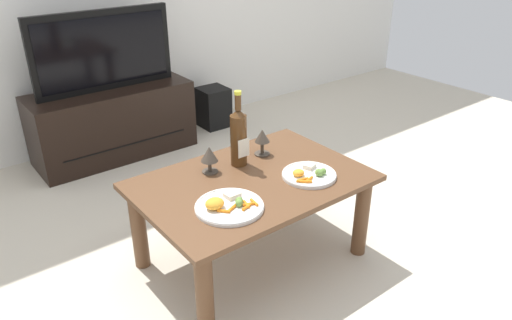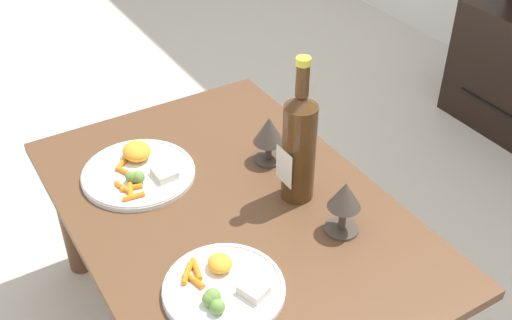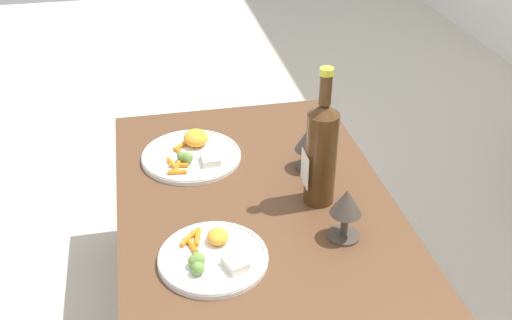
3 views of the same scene
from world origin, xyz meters
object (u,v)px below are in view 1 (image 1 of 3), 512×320
(dinner_plate_left, at_px, (229,205))
(wine_bottle, at_px, (239,136))
(dinner_plate_right, at_px, (309,174))
(goblet_right, at_px, (262,138))
(dining_table, at_px, (252,195))
(goblet_left, at_px, (209,155))
(floor_speaker, at_px, (214,107))
(tv_screen, at_px, (103,51))
(tv_stand, at_px, (113,122))

(dinner_plate_left, bearing_deg, wine_bottle, 47.81)
(dinner_plate_left, height_order, dinner_plate_right, dinner_plate_left)
(goblet_right, bearing_deg, dinner_plate_right, -85.78)
(dining_table, xyz_separation_m, goblet_right, (0.19, 0.17, 0.17))
(wine_bottle, xyz_separation_m, dinner_plate_right, (0.17, -0.29, -0.13))
(goblet_right, bearing_deg, dinner_plate_left, -143.56)
(goblet_left, height_order, goblet_right, goblet_right)
(goblet_right, bearing_deg, floor_speaker, 66.38)
(tv_screen, relative_size, goblet_left, 7.17)
(tv_screen, relative_size, goblet_right, 6.94)
(tv_stand, height_order, floor_speaker, tv_stand)
(tv_stand, distance_m, floor_speaker, 0.82)
(dining_table, height_order, wine_bottle, wine_bottle)
(dining_table, bearing_deg, dinner_plate_right, -32.27)
(tv_screen, distance_m, goblet_left, 1.34)
(tv_stand, xyz_separation_m, goblet_left, (-0.07, -1.33, 0.28))
(tv_stand, xyz_separation_m, floor_speaker, (0.82, 0.02, -0.08))
(dining_table, xyz_separation_m, dinner_plate_right, (0.22, -0.14, 0.09))
(goblet_right, bearing_deg, goblet_left, 180.00)
(tv_stand, distance_m, goblet_right, 1.38)
(dinner_plate_left, bearing_deg, floor_speaker, 58.72)
(floor_speaker, height_order, dinner_plate_right, dinner_plate_right)
(tv_stand, bearing_deg, floor_speaker, 1.12)
(dining_table, xyz_separation_m, dinner_plate_left, (-0.22, -0.13, 0.09))
(floor_speaker, bearing_deg, wine_bottle, -117.58)
(tv_screen, bearing_deg, goblet_right, -80.16)
(dining_table, bearing_deg, goblet_right, 41.54)
(goblet_right, distance_m, dinner_plate_left, 0.52)
(wine_bottle, bearing_deg, floor_speaker, 61.46)
(dining_table, relative_size, dinner_plate_right, 4.12)
(dining_table, bearing_deg, dinner_plate_left, -148.69)
(tv_screen, height_order, floor_speaker, tv_screen)
(floor_speaker, relative_size, wine_bottle, 0.86)
(goblet_right, relative_size, dinner_plate_left, 0.47)
(tv_screen, xyz_separation_m, dinner_plate_left, (-0.18, -1.63, -0.28))
(tv_stand, distance_m, dinner_plate_left, 1.66)
(goblet_right, height_order, dinner_plate_right, goblet_right)
(wine_bottle, distance_m, dinner_plate_right, 0.37)
(wine_bottle, height_order, goblet_left, wine_bottle)
(dining_table, relative_size, tv_screen, 1.11)
(floor_speaker, bearing_deg, goblet_left, -122.60)
(goblet_right, bearing_deg, dining_table, -138.46)
(floor_speaker, height_order, wine_bottle, wine_bottle)
(wine_bottle, height_order, dinner_plate_right, wine_bottle)
(dining_table, relative_size, goblet_left, 7.94)
(floor_speaker, xyz_separation_m, dinner_plate_right, (-0.57, -1.65, 0.29))
(tv_screen, bearing_deg, floor_speaker, 1.28)
(tv_stand, relative_size, dinner_plate_right, 4.30)
(wine_bottle, bearing_deg, goblet_right, 6.06)
(dining_table, relative_size, dinner_plate_left, 3.63)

